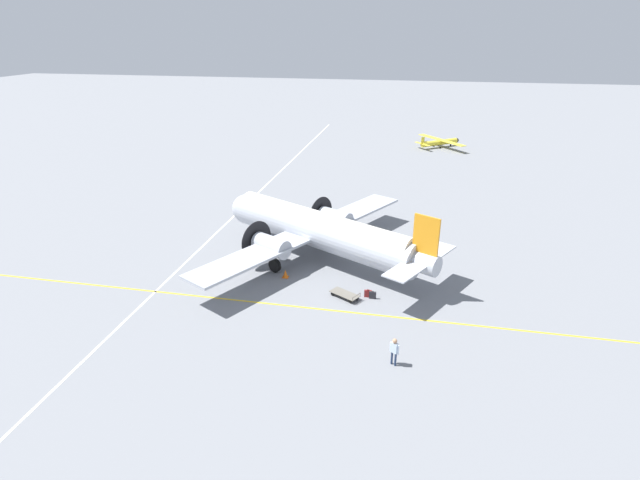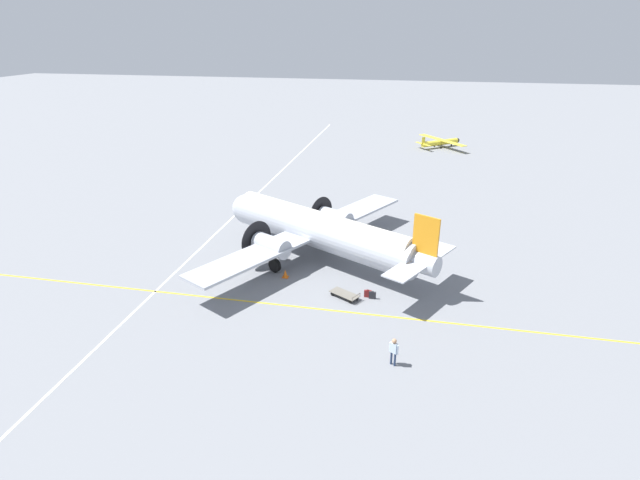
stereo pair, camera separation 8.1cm
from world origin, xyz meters
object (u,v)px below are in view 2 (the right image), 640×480
at_px(suitcase_near_door, 368,294).
at_px(traffic_cone, 285,274).
at_px(airliner_main, 316,229).
at_px(baggage_cart, 345,294).
at_px(crew_foreground, 394,349).
at_px(light_aircraft_distant, 441,142).
at_px(suitcase_upright_spare, 372,295).

distance_m(suitcase_near_door, traffic_cone, 6.66).
xyz_separation_m(airliner_main, traffic_cone, (-1.55, -3.75, -2.29)).
relative_size(airliner_main, traffic_cone, 34.52).
xyz_separation_m(suitcase_near_door, baggage_cart, (-1.56, -0.40, 0.00)).
relative_size(crew_foreground, light_aircraft_distant, 0.20).
relative_size(crew_foreground, traffic_cone, 2.76).
bearing_deg(baggage_cart, suitcase_upright_spare, -142.64).
bearing_deg(crew_foreground, baggage_cart, 148.82).
bearing_deg(crew_foreground, suitcase_upright_spare, 134.84).
height_order(crew_foreground, suitcase_near_door, crew_foreground).
height_order(baggage_cart, traffic_cone, traffic_cone).
relative_size(airliner_main, crew_foreground, 12.53).
xyz_separation_m(baggage_cart, light_aircraft_distant, (7.29, 49.70, 0.54)).
bearing_deg(light_aircraft_distant, crew_foreground, -132.90).
bearing_deg(light_aircraft_distant, suitcase_near_door, -136.01).
xyz_separation_m(suitcase_upright_spare, baggage_cart, (-1.90, -0.26, 0.01)).
height_order(suitcase_near_door, traffic_cone, traffic_cone).
relative_size(suitcase_near_door, baggage_cart, 0.25).
height_order(crew_foreground, traffic_cone, crew_foreground).
relative_size(suitcase_near_door, traffic_cone, 0.93).
bearing_deg(airliner_main, light_aircraft_distant, -75.16).
relative_size(airliner_main, baggage_cart, 9.44).
bearing_deg(traffic_cone, suitcase_near_door, -15.18).
bearing_deg(suitcase_upright_spare, baggage_cart, -172.35).
xyz_separation_m(airliner_main, baggage_cart, (3.31, -5.90, -2.31)).
height_order(airliner_main, suitcase_upright_spare, airliner_main).
bearing_deg(airliner_main, baggage_cart, 147.74).
xyz_separation_m(airliner_main, crew_foreground, (7.12, -12.77, -1.53)).
bearing_deg(suitcase_upright_spare, suitcase_near_door, 156.79).
xyz_separation_m(crew_foreground, light_aircraft_distant, (3.48, 56.58, -0.23)).
bearing_deg(baggage_cart, crew_foreground, 148.72).
height_order(airliner_main, baggage_cart, airliner_main).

